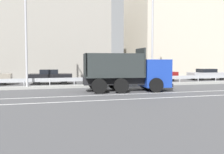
% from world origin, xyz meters
% --- Properties ---
extents(ground_plane, '(320.00, 320.00, 0.00)m').
position_xyz_m(ground_plane, '(0.00, 0.00, 0.00)').
color(ground_plane, '#4C4C4F').
extents(lane_strip_0, '(54.56, 0.16, 0.01)m').
position_xyz_m(lane_strip_0, '(1.15, -2.67, 0.00)').
color(lane_strip_0, silver).
rests_on(lane_strip_0, ground_plane).
extents(lane_strip_1, '(54.56, 0.16, 0.01)m').
position_xyz_m(lane_strip_1, '(1.15, -4.84, 0.00)').
color(lane_strip_1, silver).
rests_on(lane_strip_1, ground_plane).
extents(median_island, '(30.01, 1.10, 0.18)m').
position_xyz_m(median_island, '(0.00, 2.73, 0.09)').
color(median_island, gray).
rests_on(median_island, ground_plane).
extents(median_guardrail, '(54.56, 0.09, 0.78)m').
position_xyz_m(median_guardrail, '(0.00, 3.56, 0.57)').
color(median_guardrail, '#9EA0A5').
rests_on(median_guardrail, ground_plane).
extents(dump_truck, '(6.54, 3.21, 3.17)m').
position_xyz_m(dump_truck, '(1.94, -0.95, 1.21)').
color(dump_truck, '#19389E').
rests_on(dump_truck, ground_plane).
extents(median_road_sign, '(0.76, 0.16, 2.51)m').
position_xyz_m(median_road_sign, '(3.53, 2.73, 1.33)').
color(median_road_sign, white).
rests_on(median_road_sign, ground_plane).
extents(street_lamp_1, '(0.71, 2.69, 10.58)m').
position_xyz_m(street_lamp_1, '(-5.97, 2.57, 5.85)').
color(street_lamp_1, '#ADADB2').
rests_on(street_lamp_1, ground_plane).
extents(street_lamp_2, '(0.72, 1.83, 10.95)m').
position_xyz_m(street_lamp_2, '(4.94, 2.66, 5.92)').
color(street_lamp_2, '#ADADB2').
rests_on(street_lamp_2, ground_plane).
extents(parked_car_3, '(4.18, 2.13, 1.41)m').
position_xyz_m(parked_car_3, '(-3.95, 6.65, 0.73)').
color(parked_car_3, black).
rests_on(parked_car_3, ground_plane).
extents(parked_car_4, '(3.93, 2.02, 1.27)m').
position_xyz_m(parked_car_4, '(1.12, 6.59, 0.66)').
color(parked_car_4, black).
rests_on(parked_car_4, ground_plane).
extents(parked_car_5, '(4.47, 1.86, 1.56)m').
position_xyz_m(parked_car_5, '(7.39, 6.90, 0.78)').
color(parked_car_5, maroon).
rests_on(parked_car_5, ground_plane).
extents(parked_car_6, '(4.52, 1.81, 1.31)m').
position_xyz_m(parked_car_6, '(14.01, 7.10, 0.68)').
color(parked_car_6, '#A3A3A8').
rests_on(parked_car_6, ground_plane).
extents(background_building_0, '(22.71, 14.71, 11.50)m').
position_xyz_m(background_building_0, '(-7.74, 19.01, 5.75)').
color(background_building_0, gray).
rests_on(background_building_0, ground_plane).
extents(background_building_1, '(11.50, 9.26, 13.35)m').
position_xyz_m(background_building_1, '(13.91, 15.78, 6.68)').
color(background_building_1, beige).
rests_on(background_building_1, ground_plane).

